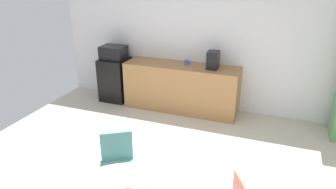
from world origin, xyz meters
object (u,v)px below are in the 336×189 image
object	(u,v)px
mug_white	(187,62)
chair_teal	(118,159)
mini_fridge	(115,79)
microwave	(113,52)
coffee_maker	(213,60)

from	to	relation	value
mug_white	chair_teal	bearing A→B (deg)	-90.07
mini_fridge	chair_teal	size ratio (longest dim) A/B	1.06
microwave	mini_fridge	bearing A→B (deg)	0.00
chair_teal	coffee_maker	xyz separation A→B (m)	(0.51, 2.64, 0.54)
microwave	coffee_maker	bearing A→B (deg)	0.00
microwave	chair_teal	distance (m)	3.08
chair_teal	mug_white	bearing A→B (deg)	89.93
chair_teal	mug_white	world-z (taller)	mug_white
chair_teal	microwave	bearing A→B (deg)	119.87
mini_fridge	chair_teal	xyz separation A→B (m)	(1.51, -2.64, 0.08)
mini_fridge	coffee_maker	bearing A→B (deg)	0.00
mini_fridge	coffee_maker	world-z (taller)	coffee_maker
mini_fridge	chair_teal	bearing A→B (deg)	-60.13
mini_fridge	microwave	xyz separation A→B (m)	(0.00, 0.00, 0.57)
mini_fridge	mug_white	world-z (taller)	mug_white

